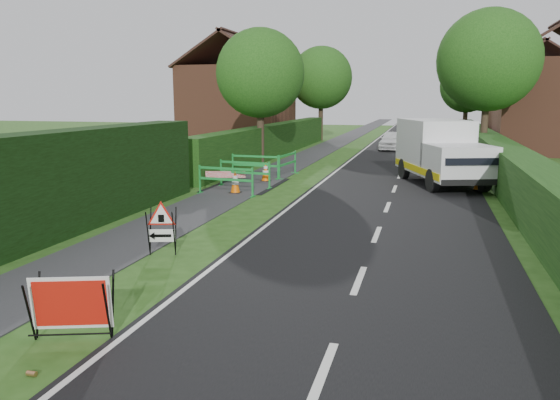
{
  "coord_description": "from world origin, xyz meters",
  "views": [
    {
      "loc": [
        3.58,
        -8.5,
        3.26
      ],
      "look_at": [
        0.41,
        3.24,
        0.99
      ],
      "focal_mm": 35.0,
      "sensor_mm": 36.0,
      "label": 1
    }
  ],
  "objects_px": {
    "triangle_sign": "(160,224)",
    "hatchback_car": "(392,140)",
    "red_rect_sign": "(71,304)",
    "works_van": "(441,151)"
  },
  "relations": [
    {
      "from": "works_van",
      "to": "hatchback_car",
      "type": "bearing_deg",
      "value": 81.49
    },
    {
      "from": "red_rect_sign",
      "to": "triangle_sign",
      "type": "xyz_separation_m",
      "value": [
        -0.74,
        4.0,
        0.17
      ]
    },
    {
      "from": "triangle_sign",
      "to": "works_van",
      "type": "bearing_deg",
      "value": 47.03
    },
    {
      "from": "red_rect_sign",
      "to": "hatchback_car",
      "type": "distance_m",
      "value": 29.77
    },
    {
      "from": "triangle_sign",
      "to": "works_van",
      "type": "relative_size",
      "value": 0.17
    },
    {
      "from": "triangle_sign",
      "to": "works_van",
      "type": "distance_m",
      "value": 13.09
    },
    {
      "from": "hatchback_car",
      "to": "works_van",
      "type": "bearing_deg",
      "value": -76.2
    },
    {
      "from": "triangle_sign",
      "to": "hatchback_car",
      "type": "height_order",
      "value": "hatchback_car"
    },
    {
      "from": "red_rect_sign",
      "to": "hatchback_car",
      "type": "bearing_deg",
      "value": 66.36
    },
    {
      "from": "red_rect_sign",
      "to": "works_van",
      "type": "bearing_deg",
      "value": 53.1
    }
  ]
}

